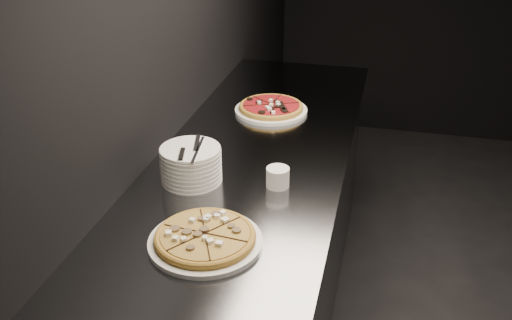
% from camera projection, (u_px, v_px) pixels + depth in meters
% --- Properties ---
extents(wall_left, '(0.02, 5.00, 2.80)m').
position_uv_depth(wall_left, '(156.00, 29.00, 2.11)').
color(wall_left, black).
rests_on(wall_left, floor).
extents(counter, '(0.74, 2.44, 0.92)m').
position_uv_depth(counter, '(253.00, 250.00, 2.47)').
color(counter, slate).
rests_on(counter, floor).
extents(pizza_mushroom, '(0.35, 0.35, 0.04)m').
position_uv_depth(pizza_mushroom, '(205.00, 238.00, 1.72)').
color(pizza_mushroom, white).
rests_on(pizza_mushroom, counter).
extents(pizza_tomato, '(0.39, 0.39, 0.04)m').
position_uv_depth(pizza_tomato, '(271.00, 108.00, 2.64)').
color(pizza_tomato, white).
rests_on(pizza_tomato, counter).
extents(plate_stack, '(0.22, 0.22, 0.13)m').
position_uv_depth(plate_stack, '(191.00, 164.00, 2.05)').
color(plate_stack, white).
rests_on(plate_stack, counter).
extents(cutlery, '(0.07, 0.23, 0.01)m').
position_uv_depth(cutlery, '(191.00, 150.00, 2.00)').
color(cutlery, silver).
rests_on(cutlery, plate_stack).
extents(ramekin, '(0.08, 0.08, 0.07)m').
position_uv_depth(ramekin, '(278.00, 177.00, 2.02)').
color(ramekin, silver).
rests_on(ramekin, counter).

